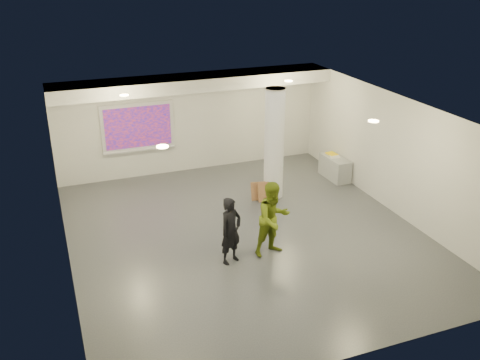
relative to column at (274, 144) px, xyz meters
name	(u,v)px	position (x,y,z in m)	size (l,w,h in m)	color
floor	(246,235)	(-1.50, -1.80, -1.50)	(8.00, 9.00, 0.01)	#3A3D42
ceiling	(247,112)	(-1.50, -1.80, 1.50)	(8.00, 9.00, 0.01)	white
wall_back	(191,122)	(-1.50, 2.70, 0.00)	(8.00, 0.01, 3.00)	silver
wall_front	(354,281)	(-1.50, -6.30, 0.00)	(8.00, 0.01, 3.00)	silver
wall_left	(62,203)	(-5.50, -1.80, 0.00)	(0.01, 9.00, 3.00)	silver
wall_right	(395,154)	(2.50, -1.80, 0.00)	(0.01, 9.00, 3.00)	silver
soffit_band	(195,82)	(-1.50, 2.15, 1.32)	(8.00, 1.10, 0.36)	silver
downlight_nw	(124,95)	(-3.70, 0.70, 1.48)	(0.22, 0.22, 0.02)	#FFE096
downlight_ne	(289,81)	(0.70, 0.70, 1.48)	(0.22, 0.22, 0.02)	#FFE096
downlight_sw	(162,147)	(-3.70, -3.30, 1.48)	(0.22, 0.22, 0.02)	#FFE096
downlight_se	(373,121)	(0.70, -3.30, 1.48)	(0.22, 0.22, 0.02)	#FFE096
column	(274,144)	(0.00, 0.00, 0.00)	(0.52, 0.52, 3.00)	silver
projection_screen	(138,128)	(-3.10, 2.65, 0.03)	(2.10, 0.13, 1.42)	silver
credenza	(335,168)	(2.22, 0.51, -1.17)	(0.46, 1.11, 0.65)	gray
papers_stack	(335,156)	(2.22, 0.57, -0.84)	(0.27, 0.35, 0.02)	silver
postit_pad	(332,154)	(2.24, 0.76, -0.83)	(0.25, 0.34, 0.03)	yellow
cardboard_back	(266,192)	(-0.29, -0.20, -1.24)	(0.47, 0.04, 0.52)	brown
cardboard_front	(259,191)	(-0.44, -0.08, -1.25)	(0.45, 0.05, 0.50)	brown
woman	(231,231)	(-2.24, -2.79, -0.75)	(0.54, 0.36, 1.49)	black
man	(273,219)	(-1.26, -2.78, -0.65)	(0.82, 0.64, 1.69)	olive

